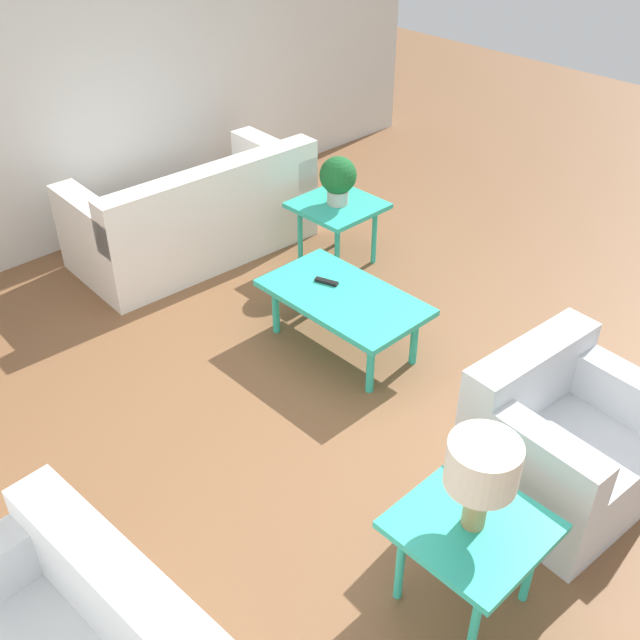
{
  "coord_description": "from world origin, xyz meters",
  "views": [
    {
      "loc": [
        -2.31,
        2.6,
        3.02
      ],
      "look_at": [
        0.24,
        0.16,
        0.55
      ],
      "focal_mm": 42.0,
      "sensor_mm": 36.0,
      "label": 1
    }
  ],
  "objects_px": {
    "side_table_plant": "(338,211)",
    "side_table_lamp": "(471,534)",
    "potted_plant": "(338,178)",
    "table_lamp": "(482,469)",
    "coffee_table": "(343,301)",
    "armchair": "(559,443)",
    "sofa": "(196,217)"
  },
  "relations": [
    {
      "from": "armchair",
      "to": "table_lamp",
      "type": "relative_size",
      "value": 1.98
    },
    {
      "from": "side_table_lamp",
      "to": "armchair",
      "type": "bearing_deg",
      "value": -84.37
    },
    {
      "from": "side_table_lamp",
      "to": "table_lamp",
      "type": "distance_m",
      "value": 0.39
    },
    {
      "from": "sofa",
      "to": "side_table_plant",
      "type": "distance_m",
      "value": 1.13
    },
    {
      "from": "side_table_lamp",
      "to": "potted_plant",
      "type": "xyz_separation_m",
      "value": [
        2.55,
        -1.74,
        0.28
      ]
    },
    {
      "from": "armchair",
      "to": "table_lamp",
      "type": "bearing_deg",
      "value": -169.93
    },
    {
      "from": "armchair",
      "to": "table_lamp",
      "type": "xyz_separation_m",
      "value": [
        -0.09,
        0.88,
        0.51
      ]
    },
    {
      "from": "side_table_plant",
      "to": "table_lamp",
      "type": "bearing_deg",
      "value": 145.74
    },
    {
      "from": "coffee_table",
      "to": "side_table_plant",
      "type": "xyz_separation_m",
      "value": [
        0.82,
        -0.76,
        0.08
      ]
    },
    {
      "from": "armchair",
      "to": "potted_plant",
      "type": "xyz_separation_m",
      "value": [
        2.46,
        -0.86,
        0.39
      ]
    },
    {
      "from": "armchair",
      "to": "potted_plant",
      "type": "relative_size",
      "value": 2.46
    },
    {
      "from": "coffee_table",
      "to": "side_table_plant",
      "type": "bearing_deg",
      "value": -42.88
    },
    {
      "from": "table_lamp",
      "to": "coffee_table",
      "type": "bearing_deg",
      "value": -29.41
    },
    {
      "from": "coffee_table",
      "to": "potted_plant",
      "type": "xyz_separation_m",
      "value": [
        0.82,
        -0.76,
        0.35
      ]
    },
    {
      "from": "sofa",
      "to": "side_table_lamp",
      "type": "bearing_deg",
      "value": 75.73
    },
    {
      "from": "coffee_table",
      "to": "table_lamp",
      "type": "bearing_deg",
      "value": 150.59
    },
    {
      "from": "side_table_plant",
      "to": "side_table_lamp",
      "type": "distance_m",
      "value": 3.08
    },
    {
      "from": "coffee_table",
      "to": "side_table_lamp",
      "type": "relative_size",
      "value": 1.81
    },
    {
      "from": "sofa",
      "to": "side_table_plant",
      "type": "bearing_deg",
      "value": 130.81
    },
    {
      "from": "potted_plant",
      "to": "table_lamp",
      "type": "distance_m",
      "value": 3.08
    },
    {
      "from": "coffee_table",
      "to": "side_table_plant",
      "type": "height_order",
      "value": "side_table_plant"
    },
    {
      "from": "side_table_plant",
      "to": "table_lamp",
      "type": "relative_size",
      "value": 1.31
    },
    {
      "from": "sofa",
      "to": "side_table_plant",
      "type": "relative_size",
      "value": 3.18
    },
    {
      "from": "sofa",
      "to": "table_lamp",
      "type": "bearing_deg",
      "value": 75.73
    },
    {
      "from": "sofa",
      "to": "potted_plant",
      "type": "distance_m",
      "value": 1.2
    },
    {
      "from": "side_table_plant",
      "to": "potted_plant",
      "type": "xyz_separation_m",
      "value": [
        0.0,
        0.0,
        0.28
      ]
    },
    {
      "from": "table_lamp",
      "to": "potted_plant",
      "type": "bearing_deg",
      "value": -34.26
    },
    {
      "from": "side_table_lamp",
      "to": "coffee_table",
      "type": "bearing_deg",
      "value": -29.41
    },
    {
      "from": "potted_plant",
      "to": "side_table_plant",
      "type": "bearing_deg",
      "value": -90.0
    },
    {
      "from": "side_table_plant",
      "to": "side_table_lamp",
      "type": "xyz_separation_m",
      "value": [
        -2.55,
        1.74,
        0.0
      ]
    },
    {
      "from": "sofa",
      "to": "armchair",
      "type": "bearing_deg",
      "value": 89.79
    },
    {
      "from": "sofa",
      "to": "potted_plant",
      "type": "bearing_deg",
      "value": 130.81
    }
  ]
}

